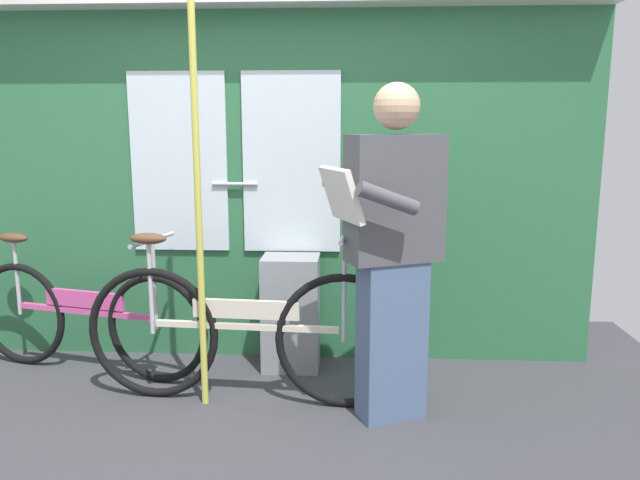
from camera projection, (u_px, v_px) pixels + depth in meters
ground_plane at (231, 467)px, 2.77m from camera, size 5.04×4.30×0.04m
train_door_wall at (267, 179)px, 3.87m from camera, size 4.04×0.28×2.20m
bicycle_near_door at (245, 333)px, 3.30m from camera, size 1.78×0.44×0.94m
bicycle_leaning_behind at (84, 317)px, 3.71m from camera, size 1.58×0.54×0.86m
passenger_reading_newspaper at (392, 248)px, 3.04m from camera, size 0.63×0.57×1.68m
trash_bin_by_wall at (291, 312)px, 3.80m from camera, size 0.34×0.28×0.70m
handrail_pole at (198, 205)px, 3.16m from camera, size 0.04×0.04×2.16m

